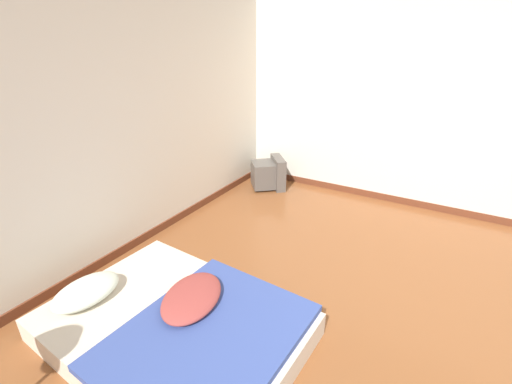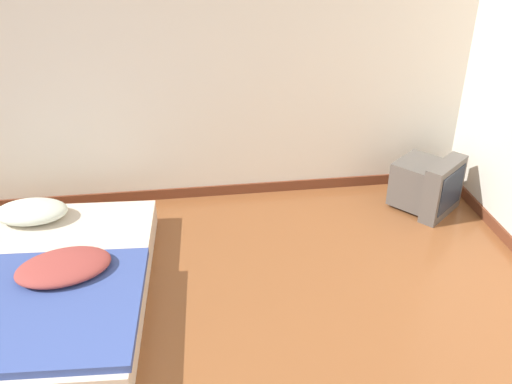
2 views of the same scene
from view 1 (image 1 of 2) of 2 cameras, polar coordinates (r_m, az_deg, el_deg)
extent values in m
cube|color=silver|center=(3.32, -26.94, 8.81)|extent=(8.18, 0.06, 2.60)
cube|color=brown|center=(3.76, -23.06, -9.93)|extent=(8.18, 0.02, 0.09)
cube|color=silver|center=(4.71, 34.00, 11.09)|extent=(0.06, 8.36, 2.60)
cube|color=brown|center=(5.02, 30.79, -2.93)|extent=(0.02, 8.36, 0.09)
cube|color=beige|center=(2.76, -13.54, -21.07)|extent=(1.40, 1.89, 0.19)
ellipsoid|color=silver|center=(3.01, -26.43, -14.61)|extent=(0.54, 0.37, 0.14)
cube|color=#384C93|center=(2.49, -7.99, -22.57)|extent=(1.38, 1.13, 0.05)
ellipsoid|color=#993D38|center=(2.68, -10.64, -16.81)|extent=(0.66, 0.53, 0.11)
cube|color=#56514C|center=(5.08, 1.19, 2.95)|extent=(0.50, 0.49, 0.37)
cube|color=#56514C|center=(5.12, 3.68, 3.29)|extent=(0.45, 0.41, 0.46)
cube|color=#283342|center=(5.14, 4.45, 3.45)|extent=(0.30, 0.25, 0.33)
camera|label=2|loc=(2.80, 70.29, 17.27)|focal=40.00mm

